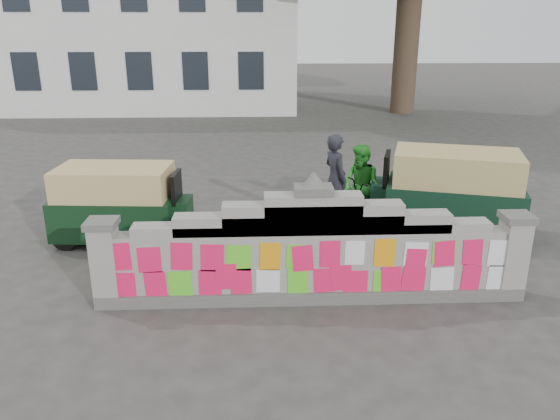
{
  "coord_description": "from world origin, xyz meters",
  "views": [
    {
      "loc": [
        -0.79,
        -7.37,
        3.99
      ],
      "look_at": [
        -0.43,
        1.0,
        1.1
      ],
      "focal_mm": 35.0,
      "sensor_mm": 36.0,
      "label": 1
    }
  ],
  "objects": [
    {
      "name": "building",
      "position": [
        -7.0,
        21.98,
        4.01
      ],
      "size": [
        16.0,
        10.0,
        8.9
      ],
      "color": "silver",
      "rests_on": "ground"
    },
    {
      "name": "rickshaw_left",
      "position": [
        -3.4,
        2.55,
        0.75
      ],
      "size": [
        2.67,
        1.38,
        1.45
      ],
      "rotation": [
        0.0,
        0.0,
        -0.07
      ],
      "color": "black",
      "rests_on": "ground"
    },
    {
      "name": "rickshaw_right",
      "position": [
        2.98,
        2.71,
        0.86
      ],
      "size": [
        3.07,
        2.06,
        1.65
      ],
      "rotation": [
        0.0,
        0.0,
        2.85
      ],
      "color": "black",
      "rests_on": "ground"
    },
    {
      "name": "ground",
      "position": [
        0.0,
        0.0,
        0.0
      ],
      "size": [
        100.0,
        100.0,
        0.0
      ],
      "primitive_type": "plane",
      "color": "#383533",
      "rests_on": "ground"
    },
    {
      "name": "parapet_wall",
      "position": [
        -0.0,
        -0.01,
        0.75
      ],
      "size": [
        6.48,
        0.44,
        2.01
      ],
      "color": "#4C4C49",
      "rests_on": "ground"
    },
    {
      "name": "cyclist_rider",
      "position": [
        0.71,
        2.73,
        0.87
      ],
      "size": [
        0.63,
        0.75,
        1.75
      ],
      "primitive_type": "imported",
      "rotation": [
        0.0,
        0.0,
        1.97
      ],
      "color": "black",
      "rests_on": "ground"
    },
    {
      "name": "pedestrian",
      "position": [
        1.31,
        3.16,
        0.84
      ],
      "size": [
        1.02,
        1.04,
        1.68
      ],
      "primitive_type": "imported",
      "rotation": [
        0.0,
        0.0,
        -0.86
      ],
      "color": "green",
      "rests_on": "ground"
    },
    {
      "name": "cyclist_bike",
      "position": [
        0.71,
        2.73,
        0.52
      ],
      "size": [
        2.07,
        1.39,
        1.03
      ],
      "primitive_type": "imported",
      "rotation": [
        0.0,
        0.0,
        1.97
      ],
      "color": "black",
      "rests_on": "ground"
    }
  ]
}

